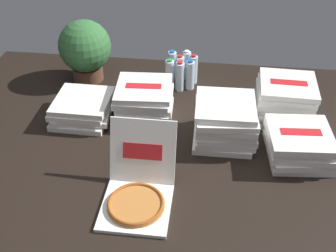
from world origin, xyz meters
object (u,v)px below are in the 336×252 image
open_pizza_box (138,190)px  water_bottle_0 (172,65)px  water_bottle_3 (180,77)px  potted_plant (85,49)px  pizza_stack_left_mid (225,122)px  pizza_stack_left_far (285,100)px  pizza_stack_right_far (83,108)px  water_bottle_4 (193,69)px  water_bottle_6 (180,70)px  pizza_stack_center_far (145,101)px  water_bottle_5 (190,75)px  pizza_stack_right_near (299,144)px  water_bottle_2 (187,65)px  water_bottle_1 (170,74)px

open_pizza_box → water_bottle_0: open_pizza_box is taller
water_bottle_3 → potted_plant: potted_plant is taller
pizza_stack_left_mid → pizza_stack_left_far: pizza_stack_left_far is taller
pizza_stack_right_far → water_bottle_4: water_bottle_4 is taller
pizza_stack_right_far → pizza_stack_left_mid: bearing=-7.2°
pizza_stack_left_mid → pizza_stack_right_far: size_ratio=1.01×
water_bottle_6 → pizza_stack_left_mid: bearing=-62.3°
water_bottle_0 → pizza_stack_center_far: bearing=-103.5°
pizza_stack_left_far → potted_plant: size_ratio=0.85×
pizza_stack_right_far → potted_plant: bearing=101.7°
water_bottle_6 → water_bottle_5: bearing=-39.7°
pizza_stack_right_far → water_bottle_6: 0.81m
water_bottle_5 → water_bottle_4: bearing=79.3°
pizza_stack_left_far → pizza_stack_left_mid: bearing=-143.2°
pizza_stack_right_near → water_bottle_0: bearing=135.2°
pizza_stack_left_far → water_bottle_2: size_ratio=1.73×
open_pizza_box → pizza_stack_right_near: bearing=27.3°
open_pizza_box → pizza_stack_right_far: bearing=125.7°
pizza_stack_left_mid → potted_plant: (-1.06, 0.63, 0.12)m
pizza_stack_right_near → water_bottle_6: size_ratio=1.76×
pizza_stack_left_far → water_bottle_4: size_ratio=1.73×
pizza_stack_right_far → water_bottle_1: water_bottle_1 is taller
pizza_stack_center_far → water_bottle_5: water_bottle_5 is taller
potted_plant → pizza_stack_right_far: bearing=-78.3°
water_bottle_1 → water_bottle_5: size_ratio=1.00×
pizza_stack_right_far → pizza_stack_center_far: bearing=11.0°
water_bottle_1 → water_bottle_6: (0.07, 0.07, 0.00)m
open_pizza_box → water_bottle_1: 1.17m
water_bottle_4 → water_bottle_5: same height
pizza_stack_left_far → pizza_stack_center_far: (-0.93, -0.09, -0.02)m
open_pizza_box → water_bottle_5: (0.18, 1.17, 0.04)m
water_bottle_1 → water_bottle_3: 0.08m
water_bottle_0 → water_bottle_3: (0.08, -0.17, 0.00)m
water_bottle_1 → water_bottle_3: same height
pizza_stack_right_far → water_bottle_4: 0.90m
pizza_stack_right_near → water_bottle_5: bearing=134.7°
water_bottle_3 → water_bottle_5: (0.07, 0.03, 0.00)m
water_bottle_0 → water_bottle_4: 0.17m
pizza_stack_left_mid → pizza_stack_right_far: bearing=172.8°
water_bottle_0 → water_bottle_3: same height
pizza_stack_left_mid → pizza_stack_center_far: pizza_stack_left_mid is taller
water_bottle_0 → potted_plant: potted_plant is taller
water_bottle_1 → potted_plant: (-0.64, 0.05, 0.15)m
open_pizza_box → pizza_stack_right_far: 0.86m
pizza_stack_left_far → pizza_stack_right_far: bearing=-172.6°
pizza_stack_left_mid → pizza_stack_left_far: size_ratio=1.00×
open_pizza_box → water_bottle_1: (0.03, 1.17, 0.04)m
water_bottle_5 → pizza_stack_right_far: bearing=-145.6°
pizza_stack_center_far → water_bottle_2: (0.24, 0.54, -0.00)m
pizza_stack_left_far → water_bottle_5: (-0.66, 0.30, -0.02)m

